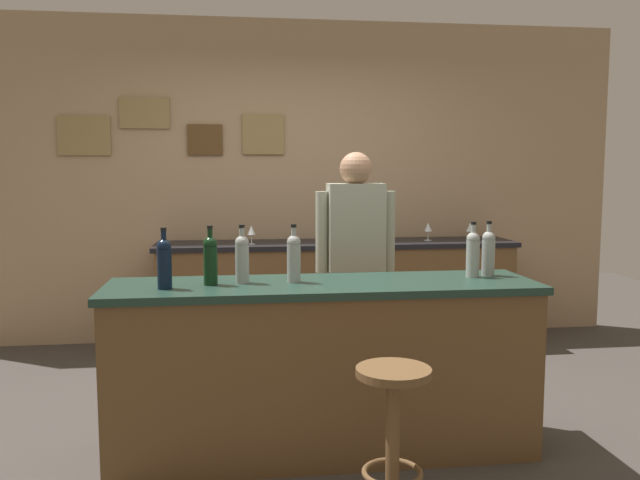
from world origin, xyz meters
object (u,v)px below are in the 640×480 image
(wine_bottle_f, at_px, (488,251))
(wine_glass_a, at_px, (251,231))
(wine_glass_c, at_px, (470,228))
(bartender, at_px, (355,258))
(bar_stool, at_px, (393,418))
(wine_bottle_e, at_px, (473,252))
(wine_bottle_d, at_px, (294,257))
(wine_bottle_b, at_px, (210,259))
(wine_glass_b, at_px, (428,228))
(wine_bottle_c, at_px, (242,257))
(wine_bottle_a, at_px, (164,262))

(wine_bottle_f, bearing_deg, wine_glass_a, 124.22)
(wine_glass_c, bearing_deg, bartender, -135.36)
(bar_stool, height_order, wine_bottle_e, wine_bottle_e)
(wine_bottle_d, bearing_deg, wine_glass_c, 49.05)
(wine_bottle_b, relative_size, wine_bottle_d, 1.00)
(wine_glass_b, bearing_deg, wine_bottle_f, -97.31)
(wine_bottle_c, height_order, wine_glass_c, wine_bottle_c)
(wine_bottle_b, bearing_deg, wine_glass_a, 82.42)
(wine_bottle_b, height_order, wine_glass_b, wine_bottle_b)
(wine_bottle_a, distance_m, wine_bottle_e, 1.65)
(bartender, xyz_separation_m, bar_stool, (-0.12, -1.51, -0.48))
(wine_bottle_e, distance_m, wine_bottle_f, 0.11)
(wine_bottle_c, xyz_separation_m, wine_bottle_e, (1.26, 0.03, 0.00))
(bar_stool, distance_m, wine_bottle_e, 1.19)
(bar_stool, height_order, wine_bottle_a, wine_bottle_a)
(wine_bottle_c, xyz_separation_m, wine_glass_a, (0.10, 1.92, -0.05))
(wine_bottle_e, height_order, wine_glass_c, wine_bottle_e)
(wine_bottle_a, bearing_deg, bartender, 37.07)
(bar_stool, relative_size, wine_bottle_c, 2.22)
(wine_bottle_c, height_order, wine_glass_b, wine_bottle_c)
(wine_glass_a, bearing_deg, wine_glass_b, 3.20)
(wine_glass_b, relative_size, wine_glass_c, 1.00)
(wine_bottle_d, xyz_separation_m, wine_bottle_e, (0.99, 0.04, 0.00))
(wine_glass_a, relative_size, wine_glass_c, 1.00)
(wine_bottle_d, bearing_deg, wine_bottle_b, -177.19)
(wine_bottle_d, relative_size, wine_glass_c, 1.97)
(bartender, bearing_deg, wine_glass_c, 44.64)
(wine_bottle_a, xyz_separation_m, wine_bottle_e, (1.64, 0.14, 0.00))
(bar_stool, xyz_separation_m, wine_bottle_e, (0.64, 0.80, 0.60))
(wine_bottle_c, distance_m, wine_glass_c, 2.76)
(wine_bottle_a, bearing_deg, wine_glass_a, 76.68)
(wine_bottle_b, distance_m, wine_bottle_d, 0.43)
(wine_bottle_d, distance_m, wine_glass_b, 2.42)
(wine_bottle_e, xyz_separation_m, wine_glass_c, (0.70, 1.92, -0.05))
(bar_stool, bearing_deg, wine_bottle_c, 128.52)
(bar_stool, xyz_separation_m, wine_glass_c, (1.34, 2.72, 0.55))
(wine_bottle_c, xyz_separation_m, wine_glass_c, (1.96, 1.94, -0.05))
(wine_glass_c, bearing_deg, wine_bottle_d, -130.95)
(wine_bottle_d, bearing_deg, bar_stool, -65.48)
(wine_bottle_c, relative_size, wine_bottle_f, 1.00)
(wine_bottle_b, xyz_separation_m, wine_bottle_d, (0.43, 0.02, 0.00))
(wine_bottle_e, distance_m, wine_glass_b, 2.01)
(wine_bottle_d, distance_m, wine_bottle_f, 1.10)
(wine_bottle_d, height_order, wine_bottle_f, same)
(wine_bottle_f, distance_m, wine_glass_c, 1.98)
(wine_bottle_c, relative_size, wine_bottle_e, 1.00)
(bartender, bearing_deg, wine_glass_b, 55.47)
(wine_glass_b, bearing_deg, bar_stool, -109.67)
(wine_bottle_a, relative_size, wine_bottle_f, 1.00)
(wine_bottle_c, relative_size, wine_glass_c, 1.97)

